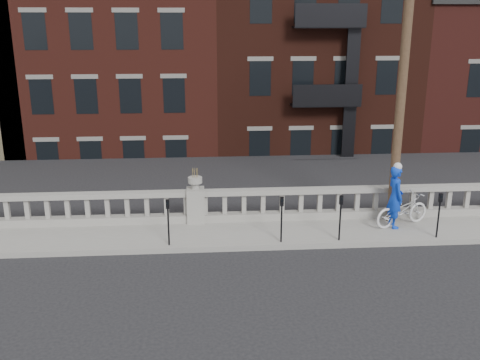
% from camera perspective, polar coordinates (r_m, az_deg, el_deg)
% --- Properties ---
extents(ground, '(120.00, 120.00, 0.00)m').
position_cam_1_polar(ground, '(13.53, -4.78, -11.04)').
color(ground, black).
rests_on(ground, ground).
extents(sidewalk, '(32.00, 2.20, 0.15)m').
position_cam_1_polar(sidewalk, '(16.22, -4.71, -5.89)').
color(sidewalk, gray).
rests_on(sidewalk, ground).
extents(balustrade, '(28.00, 0.34, 1.03)m').
position_cam_1_polar(balustrade, '(16.90, -4.74, -2.89)').
color(balustrade, gray).
rests_on(balustrade, sidewalk).
extents(planter_pedestal, '(0.55, 0.55, 1.76)m').
position_cam_1_polar(planter_pedestal, '(16.84, -4.76, -2.28)').
color(planter_pedestal, gray).
rests_on(planter_pedestal, sidewalk).
extents(lower_level, '(80.00, 44.00, 20.80)m').
position_cam_1_polar(lower_level, '(35.22, -3.69, 10.65)').
color(lower_level, '#605E59').
rests_on(lower_level, ground).
extents(utility_pole, '(1.60, 0.28, 10.00)m').
position_cam_1_polar(utility_pole, '(16.72, 17.14, 12.37)').
color(utility_pole, '#422D1E').
rests_on(utility_pole, sidewalk).
extents(parking_meter_a, '(0.10, 0.09, 1.36)m').
position_cam_1_polar(parking_meter_a, '(15.12, -7.68, -3.94)').
color(parking_meter_a, black).
rests_on(parking_meter_a, sidewalk).
extents(parking_meter_b, '(0.10, 0.09, 1.36)m').
position_cam_1_polar(parking_meter_b, '(15.25, 4.46, -3.66)').
color(parking_meter_b, black).
rests_on(parking_meter_b, sidewalk).
extents(parking_meter_c, '(0.10, 0.09, 1.36)m').
position_cam_1_polar(parking_meter_c, '(15.59, 10.67, -3.45)').
color(parking_meter_c, black).
rests_on(parking_meter_c, sidewalk).
extents(parking_meter_d, '(0.10, 0.09, 1.36)m').
position_cam_1_polar(parking_meter_d, '(16.57, 20.48, -3.03)').
color(parking_meter_d, black).
rests_on(parking_meter_d, sidewalk).
extents(bicycle, '(2.04, 1.33, 1.01)m').
position_cam_1_polar(bicycle, '(17.30, 16.89, -3.05)').
color(bicycle, silver).
rests_on(bicycle, sidewalk).
extents(cyclist, '(0.51, 0.74, 1.94)m').
position_cam_1_polar(cyclist, '(16.97, 16.21, -1.73)').
color(cyclist, '#0D38C7').
rests_on(cyclist, sidewalk).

